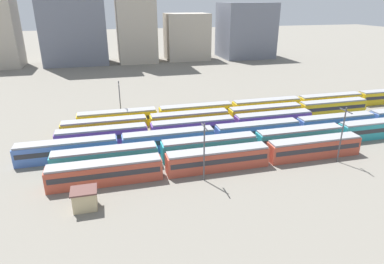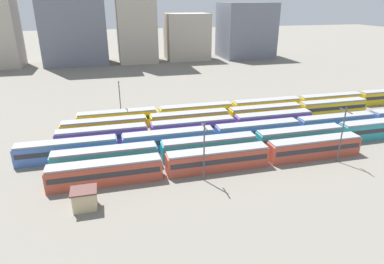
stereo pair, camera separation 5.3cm
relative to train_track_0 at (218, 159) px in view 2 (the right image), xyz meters
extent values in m
plane|color=slate|center=(-13.32, 13.00, -1.90)|extent=(600.00, 600.00, 0.00)
cube|color=#BC4C38|center=(-18.90, 0.00, -0.20)|extent=(18.00, 3.00, 3.40)
cube|color=#2D2D33|center=(-18.90, 0.00, 0.20)|extent=(17.20, 3.06, 0.90)
cube|color=#939399|center=(-18.90, 0.00, 1.67)|extent=(17.60, 2.70, 0.35)
cube|color=#BC4C38|center=(0.00, 0.00, -0.20)|extent=(18.00, 3.00, 3.40)
cube|color=#2D2D33|center=(0.00, 0.00, 0.20)|extent=(17.20, 3.06, 0.90)
cube|color=#939399|center=(0.00, 0.00, 1.67)|extent=(17.60, 2.70, 0.35)
cube|color=#BC4C38|center=(18.90, 0.00, -0.20)|extent=(18.00, 3.00, 3.40)
cube|color=#2D2D33|center=(18.90, 0.00, 0.20)|extent=(17.20, 3.06, 0.90)
cube|color=#939399|center=(18.90, 0.00, 1.67)|extent=(17.60, 2.70, 0.35)
cube|color=teal|center=(-18.80, 5.20, -0.20)|extent=(18.00, 3.00, 3.40)
cube|color=#2D2D33|center=(-18.80, 5.20, 0.20)|extent=(17.20, 3.06, 0.90)
cube|color=#939399|center=(-18.80, 5.20, 1.67)|extent=(17.60, 2.70, 0.35)
cube|color=teal|center=(0.10, 5.20, -0.20)|extent=(18.00, 3.00, 3.40)
cube|color=#2D2D33|center=(0.10, 5.20, 0.20)|extent=(17.20, 3.06, 0.90)
cube|color=#939399|center=(0.10, 5.20, 1.67)|extent=(17.60, 2.70, 0.35)
cube|color=teal|center=(19.00, 5.20, -0.20)|extent=(18.00, 3.00, 3.40)
cube|color=#2D2D33|center=(19.00, 5.20, 0.20)|extent=(17.20, 3.06, 0.90)
cube|color=#939399|center=(19.00, 5.20, 1.67)|extent=(17.60, 2.70, 0.35)
cube|color=teal|center=(37.90, 5.20, -0.20)|extent=(18.00, 3.00, 3.40)
cube|color=#2D2D33|center=(37.90, 5.20, 0.20)|extent=(17.20, 3.06, 0.90)
cube|color=#939399|center=(37.90, 5.20, 1.67)|extent=(17.60, 2.70, 0.35)
cube|color=#4C70BC|center=(-25.49, 10.40, -0.20)|extent=(18.00, 3.00, 3.40)
cube|color=#2D2D33|center=(-25.49, 10.40, 0.20)|extent=(17.20, 3.06, 0.90)
cube|color=#939399|center=(-25.49, 10.40, 1.67)|extent=(17.60, 2.70, 0.35)
cube|color=#4C70BC|center=(-6.59, 10.40, -0.20)|extent=(18.00, 3.00, 3.40)
cube|color=#2D2D33|center=(-6.59, 10.40, 0.20)|extent=(17.20, 3.06, 0.90)
cube|color=#939399|center=(-6.59, 10.40, 1.67)|extent=(17.60, 2.70, 0.35)
cube|color=#4C70BC|center=(12.31, 10.40, -0.20)|extent=(18.00, 3.00, 3.40)
cube|color=#2D2D33|center=(12.31, 10.40, 0.20)|extent=(17.20, 3.06, 0.90)
cube|color=#939399|center=(12.31, 10.40, 1.67)|extent=(17.60, 2.70, 0.35)
cube|color=#4C70BC|center=(31.21, 10.40, -0.20)|extent=(18.00, 3.00, 3.40)
cube|color=#2D2D33|center=(31.21, 10.40, 0.20)|extent=(17.20, 3.06, 0.90)
cube|color=#939399|center=(31.21, 10.40, 1.67)|extent=(17.60, 2.70, 0.35)
cube|color=#6B429E|center=(-19.21, 15.60, -0.20)|extent=(18.00, 3.00, 3.40)
cube|color=#2D2D33|center=(-19.21, 15.60, 0.20)|extent=(17.20, 3.06, 0.90)
cube|color=#939399|center=(-19.21, 15.60, 1.67)|extent=(17.60, 2.70, 0.35)
cube|color=#6B429E|center=(-0.31, 15.60, -0.20)|extent=(18.00, 3.00, 3.40)
cube|color=#2D2D33|center=(-0.31, 15.60, 0.20)|extent=(17.20, 3.06, 0.90)
cube|color=#939399|center=(-0.31, 15.60, 1.67)|extent=(17.60, 2.70, 0.35)
cube|color=#6B429E|center=(18.59, 15.60, -0.20)|extent=(18.00, 3.00, 3.40)
cube|color=#2D2D33|center=(18.59, 15.60, 0.20)|extent=(17.20, 3.06, 0.90)
cube|color=#939399|center=(18.59, 15.60, 1.67)|extent=(17.60, 2.70, 0.35)
cube|color=yellow|center=(-18.62, 20.80, -0.20)|extent=(18.00, 3.00, 3.40)
cube|color=#2D2D33|center=(-18.62, 20.80, 0.20)|extent=(17.20, 3.06, 0.90)
cube|color=#939399|center=(-18.62, 20.80, 1.67)|extent=(17.60, 2.70, 0.35)
cube|color=yellow|center=(0.28, 20.80, -0.20)|extent=(18.00, 3.00, 3.40)
cube|color=#2D2D33|center=(0.28, 20.80, 0.20)|extent=(17.20, 3.06, 0.90)
cube|color=#939399|center=(0.28, 20.80, 1.67)|extent=(17.60, 2.70, 0.35)
cube|color=yellow|center=(19.18, 20.80, -0.20)|extent=(18.00, 3.00, 3.40)
cube|color=#2D2D33|center=(19.18, 20.80, 0.20)|extent=(17.20, 3.06, 0.90)
cube|color=#939399|center=(19.18, 20.80, 1.67)|extent=(17.60, 2.70, 0.35)
cube|color=yellow|center=(38.08, 20.80, -0.20)|extent=(18.00, 3.00, 3.40)
cube|color=#2D2D33|center=(38.08, 20.80, 0.20)|extent=(17.20, 3.06, 0.90)
cube|color=#939399|center=(38.08, 20.80, 1.67)|extent=(17.60, 2.70, 0.35)
cube|color=yellow|center=(-15.65, 26.00, -0.20)|extent=(18.00, 3.00, 3.40)
cube|color=#2D2D33|center=(-15.65, 26.00, 0.20)|extent=(17.20, 3.06, 0.90)
cube|color=#939399|center=(-15.65, 26.00, 1.67)|extent=(17.60, 2.70, 0.35)
cube|color=yellow|center=(3.25, 26.00, -0.20)|extent=(18.00, 3.00, 3.40)
cube|color=#2D2D33|center=(3.25, 26.00, 0.20)|extent=(17.20, 3.06, 0.90)
cube|color=#939399|center=(3.25, 26.00, 1.67)|extent=(17.60, 2.70, 0.35)
cube|color=yellow|center=(22.15, 26.00, -0.20)|extent=(18.00, 3.00, 3.40)
cube|color=#2D2D33|center=(22.15, 26.00, 0.20)|extent=(17.20, 3.06, 0.90)
cube|color=#939399|center=(22.15, 26.00, 1.67)|extent=(17.60, 2.70, 0.35)
cube|color=yellow|center=(41.05, 26.00, -0.20)|extent=(18.00, 3.00, 3.40)
cube|color=#2D2D33|center=(41.05, 26.00, 0.20)|extent=(17.20, 3.06, 0.90)
cube|color=#939399|center=(41.05, 26.00, 1.67)|extent=(17.60, 2.70, 0.35)
cylinder|color=#4C4C51|center=(22.06, -2.88, 3.25)|extent=(0.24, 0.24, 10.31)
cube|color=#47474C|center=(22.06, -2.88, 7.81)|extent=(0.16, 3.20, 0.16)
cylinder|color=#4C4C51|center=(-14.66, 29.24, 3.05)|extent=(0.24, 0.24, 9.90)
cube|color=#47474C|center=(-14.66, 29.24, 7.40)|extent=(0.16, 3.20, 0.16)
cylinder|color=#4C4C51|center=(-3.45, -3.16, 3.06)|extent=(0.24, 0.24, 9.92)
cube|color=#47474C|center=(-3.45, -3.16, 7.42)|extent=(0.16, 3.20, 0.16)
cube|color=#C6B284|center=(-21.87, -6.54, -0.50)|extent=(3.20, 2.60, 2.80)
cube|color=brown|center=(-21.87, -6.54, 1.02)|extent=(3.60, 3.00, 0.24)
cube|color=slate|center=(-29.18, 113.91, 24.07)|extent=(27.88, 16.98, 51.94)
cube|color=#B2A899|center=(-1.68, 113.91, 24.80)|extent=(17.35, 18.69, 53.41)
cube|color=#B2A899|center=(22.61, 113.91, 8.93)|extent=(20.41, 15.62, 21.67)
cube|color=slate|center=(53.35, 113.91, 11.28)|extent=(25.06, 21.91, 26.37)
camera|label=1|loc=(-17.41, -48.86, 25.53)|focal=31.12mm
camera|label=2|loc=(-17.36, -48.87, 25.53)|focal=31.12mm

